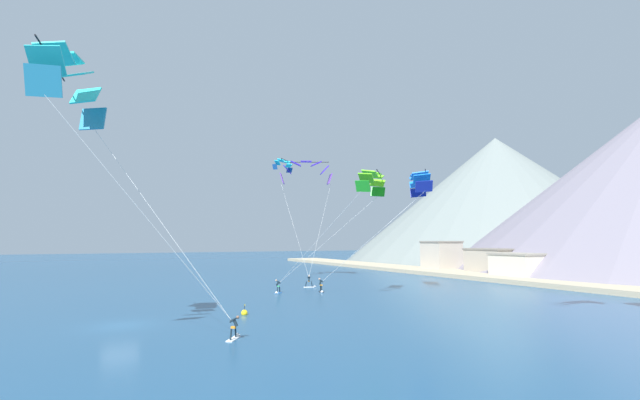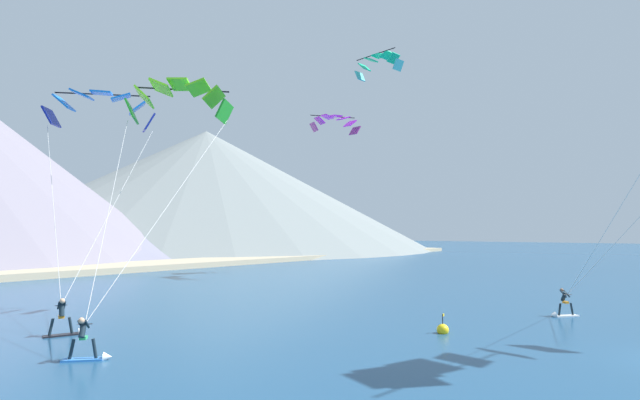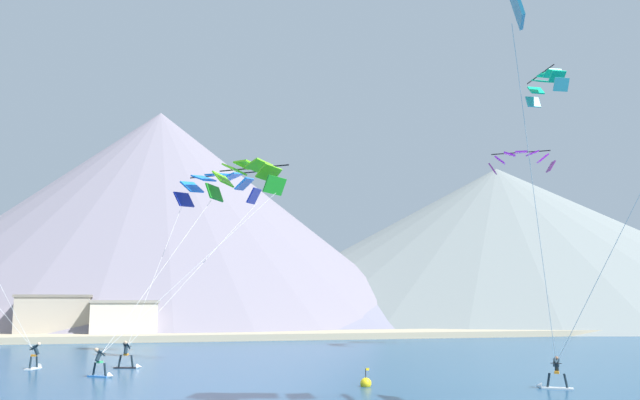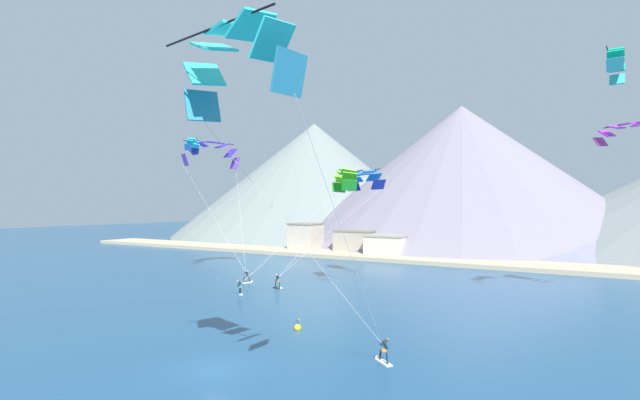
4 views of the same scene
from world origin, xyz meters
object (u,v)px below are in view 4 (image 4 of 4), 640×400
Objects in this scene: kitesurfer_far_left at (240,291)px; parafoil_kite_distant_high_outer at (616,62)px; kitesurfer_near_lead at (248,279)px; race_marker_buoy at (298,328)px; kitesurfer_mid_center at (382,355)px; parafoil_kite_near_trail at (364,178)px; parafoil_kite_near_lead at (212,151)px; parafoil_kite_far_left at (345,178)px; parafoil_kite_mid_center at (235,59)px; kitesurfer_near_trail at (278,284)px; parafoil_kite_distant_low_drift at (193,144)px; parafoil_kite_distant_mid_solo at (628,130)px.

parafoil_kite_distant_high_outer is at bearing 14.82° from kitesurfer_far_left.
kitesurfer_near_lead reaches higher than race_marker_buoy.
kitesurfer_mid_center is 32.42m from parafoil_kite_near_trail.
kitesurfer_far_left is 0.13× the size of parafoil_kite_near_trail.
kitesurfer_mid_center is 23.97m from kitesurfer_far_left.
kitesurfer_far_left is 1.66× the size of race_marker_buoy.
parafoil_kite_far_left is (23.79, -3.01, -5.01)m from parafoil_kite_near_lead.
kitesurfer_mid_center is at bearing 72.91° from parafoil_kite_mid_center.
kitesurfer_near_trail is 23.75m from parafoil_kite_distant_low_drift.
parafoil_kite_mid_center is 42.53m from parafoil_kite_distant_mid_solo.
parafoil_kite_mid_center is at bearing -50.33° from kitesurfer_far_left.
kitesurfer_far_left is 43.90m from parafoil_kite_distant_mid_solo.
kitesurfer_mid_center is 0.28× the size of parafoil_kite_distant_high_outer.
parafoil_kite_distant_mid_solo reaches higher than kitesurfer_far_left.
parafoil_kite_mid_center is 2.82× the size of parafoil_kite_distant_mid_solo.
parafoil_kite_far_left is (7.64, 2.50, 12.53)m from kitesurfer_near_trail.
parafoil_kite_far_left is at bearing 18.14° from kitesurfer_near_trail.
parafoil_kite_mid_center reaches higher than kitesurfer_mid_center.
parafoil_kite_distant_low_drift reaches higher than parafoil_kite_near_trail.
parafoil_kite_distant_mid_solo is at bearing 17.39° from parafoil_kite_far_left.
parafoil_kite_far_left reaches higher than kitesurfer_near_trail.
parafoil_kite_far_left is at bearing 102.78° from race_marker_buoy.
parafoil_kite_distant_mid_solo is (28.81, 1.03, 3.99)m from parafoil_kite_near_trail.
parafoil_kite_distant_low_drift is (-9.75, -0.13, 18.09)m from kitesurfer_near_lead.
kitesurfer_near_trail is 0.14× the size of parafoil_kite_far_left.
parafoil_kite_distant_low_drift is at bearing -157.70° from parafoil_kite_near_trail.
kitesurfer_far_left is (4.12, -6.43, -0.01)m from kitesurfer_near_lead.
parafoil_kite_far_left is at bearing 106.72° from parafoil_kite_mid_center.
kitesurfer_far_left is at bearing -140.09° from parafoil_kite_far_left.
parafoil_kite_near_trail is at bearing 11.58° from parafoil_kite_near_lead.
parafoil_kite_distant_high_outer is 1.42× the size of parafoil_kite_distant_low_drift.
parafoil_kite_near_trail is at bearing 97.25° from parafoil_kite_far_left.
kitesurfer_mid_center is at bearing -39.97° from kitesurfer_near_trail.
race_marker_buoy is at bearing 159.02° from kitesurfer_mid_center.
race_marker_buoy is (-22.65, -17.43, -22.60)m from parafoil_kite_distant_high_outer.
parafoil_kite_near_lead reaches higher than parafoil_kite_distant_low_drift.
parafoil_kite_near_trail is at bearing 104.81° from parafoil_kite_mid_center.
kitesurfer_mid_center is 0.10× the size of parafoil_kite_mid_center.
kitesurfer_far_left is at bearing -36.08° from parafoil_kite_near_lead.
parafoil_kite_distant_low_drift reaches higher than race_marker_buoy.
parafoil_kite_mid_center is 22.00m from race_marker_buoy.
kitesurfer_near_trail is 0.10× the size of parafoil_kite_near_lead.
kitesurfer_near_trail reaches higher than race_marker_buoy.
parafoil_kite_distant_mid_solo reaches higher than kitesurfer_mid_center.
parafoil_kite_distant_low_drift is 51.86m from parafoil_kite_distant_mid_solo.
kitesurfer_near_trail is (5.63, -1.28, 0.04)m from kitesurfer_near_lead.
parafoil_kite_distant_low_drift is (-13.87, 6.29, 18.11)m from kitesurfer_far_left.
parafoil_kite_mid_center is (32.59, -32.32, -1.44)m from parafoil_kite_near_lead.
kitesurfer_near_trail is 35.33m from parafoil_kite_mid_center.
parafoil_kite_mid_center is at bearing -119.33° from parafoil_kite_distant_high_outer.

